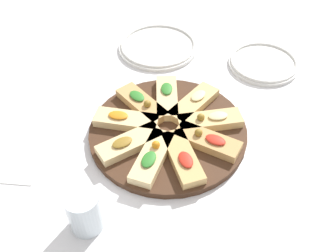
# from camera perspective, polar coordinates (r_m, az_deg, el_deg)

# --- Properties ---
(ground_plane) EXTENTS (3.00, 3.00, 0.00)m
(ground_plane) POSITION_cam_1_polar(r_m,az_deg,el_deg) (0.92, 0.00, -1.15)
(ground_plane) COLOR white
(serving_board) EXTENTS (0.37, 0.37, 0.02)m
(serving_board) POSITION_cam_1_polar(r_m,az_deg,el_deg) (0.92, 0.00, -0.80)
(serving_board) COLOR #422819
(serving_board) RESTS_ON ground_plane
(focaccia_slice_0) EXTENTS (0.11, 0.16, 0.03)m
(focaccia_slice_0) POSITION_cam_1_polar(r_m,az_deg,el_deg) (0.98, -0.16, 4.21)
(focaccia_slice_0) COLOR #E5C689
(focaccia_slice_0) RESTS_ON serving_board
(focaccia_slice_1) EXTENTS (0.16, 0.11, 0.03)m
(focaccia_slice_1) POSITION_cam_1_polar(r_m,az_deg,el_deg) (0.96, -3.82, 3.28)
(focaccia_slice_1) COLOR tan
(focaccia_slice_1) RESTS_ON serving_board
(focaccia_slice_2) EXTENTS (0.16, 0.08, 0.03)m
(focaccia_slice_2) POSITION_cam_1_polar(r_m,az_deg,el_deg) (0.92, -6.12, 0.86)
(focaccia_slice_2) COLOR #E5C689
(focaccia_slice_2) RESTS_ON serving_board
(focaccia_slice_3) EXTENTS (0.12, 0.15, 0.03)m
(focaccia_slice_3) POSITION_cam_1_polar(r_m,az_deg,el_deg) (0.87, -5.57, -2.48)
(focaccia_slice_3) COLOR #E5C689
(focaccia_slice_3) RESTS_ON serving_board
(focaccia_slice_4) EXTENTS (0.06, 0.15, 0.03)m
(focaccia_slice_4) POSITION_cam_1_polar(r_m,az_deg,el_deg) (0.84, -2.31, -4.47)
(focaccia_slice_4) COLOR #E5C689
(focaccia_slice_4) RESTS_ON serving_board
(focaccia_slice_5) EXTENTS (0.14, 0.14, 0.03)m
(focaccia_slice_5) POSITION_cam_1_polar(r_m,az_deg,el_deg) (0.84, 2.15, -4.58)
(focaccia_slice_5) COLOR tan
(focaccia_slice_5) RESTS_ON serving_board
(focaccia_slice_6) EXTENTS (0.15, 0.06, 0.03)m
(focaccia_slice_6) POSITION_cam_1_polar(r_m,az_deg,el_deg) (0.87, 5.74, -2.13)
(focaccia_slice_6) COLOR tan
(focaccia_slice_6) RESTS_ON serving_board
(focaccia_slice_7) EXTENTS (0.15, 0.13, 0.03)m
(focaccia_slice_7) POSITION_cam_1_polar(r_m,az_deg,el_deg) (0.92, 6.10, 0.80)
(focaccia_slice_7) COLOR #DBB775
(focaccia_slice_7) RESTS_ON serving_board
(focaccia_slice_8) EXTENTS (0.09, 0.16, 0.03)m
(focaccia_slice_8) POSITION_cam_1_polar(r_m,az_deg,el_deg) (0.96, 3.77, 3.33)
(focaccia_slice_8) COLOR #DBB775
(focaccia_slice_8) RESTS_ON serving_board
(plate_left) EXTENTS (0.23, 0.23, 0.02)m
(plate_left) POSITION_cam_1_polar(r_m,az_deg,el_deg) (1.19, -1.43, 11.50)
(plate_left) COLOR white
(plate_left) RESTS_ON ground_plane
(plate_right) EXTENTS (0.20, 0.20, 0.02)m
(plate_right) POSITION_cam_1_polar(r_m,az_deg,el_deg) (1.15, 13.69, 8.87)
(plate_right) COLOR white
(plate_right) RESTS_ON ground_plane
(water_glass) EXTENTS (0.07, 0.07, 0.09)m
(water_glass) POSITION_cam_1_polar(r_m,az_deg,el_deg) (0.75, -12.04, -12.02)
(water_glass) COLOR silver
(water_glass) RESTS_ON ground_plane
(napkin_stack) EXTENTS (0.13, 0.12, 0.00)m
(napkin_stack) POSITION_cam_1_polar(r_m,az_deg,el_deg) (0.92, -21.41, -5.53)
(napkin_stack) COLOR white
(napkin_stack) RESTS_ON ground_plane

